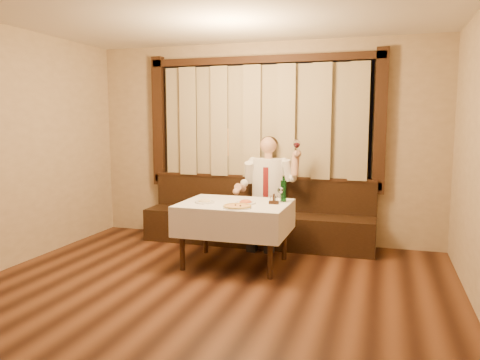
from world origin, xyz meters
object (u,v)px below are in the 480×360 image
(dining_table, at_px, (235,211))
(pizza, at_px, (237,206))
(pasta_cream, at_px, (204,200))
(green_bottle, at_px, (283,190))
(pasta_red, at_px, (246,201))
(cruet_caddy, at_px, (274,200))
(seated_man, at_px, (267,184))
(banquette, at_px, (257,222))

(dining_table, height_order, pizza, pizza)
(pasta_cream, distance_m, green_bottle, 0.94)
(pasta_red, bearing_deg, pasta_cream, -169.99)
(pasta_cream, relative_size, cruet_caddy, 1.99)
(pasta_red, xyz_separation_m, green_bottle, (0.39, 0.26, 0.10))
(cruet_caddy, height_order, seated_man, seated_man)
(dining_table, distance_m, pizza, 0.35)
(green_bottle, bearing_deg, dining_table, -155.83)
(pasta_red, distance_m, pasta_cream, 0.49)
(pasta_red, height_order, seated_man, seated_man)
(pizza, bearing_deg, dining_table, 112.31)
(pizza, xyz_separation_m, pasta_cream, (-0.47, 0.19, 0.02))
(pasta_cream, bearing_deg, pizza, -22.49)
(pizza, bearing_deg, green_bottle, 52.97)
(pasta_cream, bearing_deg, green_bottle, 21.60)
(pizza, relative_size, pasta_red, 1.38)
(seated_man, bearing_deg, dining_table, -99.84)
(banquette, height_order, dining_table, banquette)
(cruet_caddy, relative_size, seated_man, 0.08)
(banquette, relative_size, dining_table, 2.52)
(pizza, bearing_deg, pasta_red, 87.07)
(cruet_caddy, bearing_deg, pizza, -134.98)
(pizza, xyz_separation_m, seated_man, (0.04, 1.23, 0.09))
(dining_table, xyz_separation_m, cruet_caddy, (0.46, 0.05, 0.15))
(pasta_cream, xyz_separation_m, cruet_caddy, (0.80, 0.15, 0.01))
(pasta_cream, relative_size, green_bottle, 0.74)
(pizza, distance_m, pasta_red, 0.28)
(banquette, xyz_separation_m, cruet_caddy, (0.46, -0.98, 0.49))
(seated_man, bearing_deg, pasta_cream, -115.89)
(dining_table, distance_m, cruet_caddy, 0.48)
(banquette, distance_m, pizza, 1.41)
(banquette, xyz_separation_m, seated_man, (0.16, -0.09, 0.55))
(pizza, bearing_deg, cruet_caddy, 46.08)
(green_bottle, bearing_deg, pizza, -127.03)
(dining_table, distance_m, seated_man, 0.97)
(pasta_red, distance_m, seated_man, 0.96)
(dining_table, xyz_separation_m, green_bottle, (0.53, 0.24, 0.24))
(pizza, distance_m, pasta_cream, 0.51)
(banquette, distance_m, dining_table, 1.08)
(dining_table, relative_size, green_bottle, 4.02)
(pasta_red, bearing_deg, pizza, -92.93)
(banquette, relative_size, pasta_cream, 13.72)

